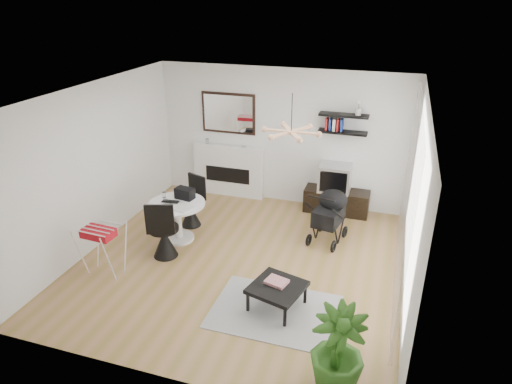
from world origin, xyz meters
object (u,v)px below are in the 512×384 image
(fireplace, at_px, (229,164))
(dining_table, at_px, (178,215))
(tv_console, at_px, (336,201))
(drying_rack, at_px, (103,249))
(stroller, at_px, (329,217))
(coffee_table, at_px, (277,288))
(crt_tv, at_px, (335,178))
(potted_plant, at_px, (337,351))

(fireplace, xyz_separation_m, dining_table, (-0.16, -2.05, -0.22))
(tv_console, distance_m, drying_rack, 4.42)
(tv_console, relative_size, dining_table, 1.28)
(drying_rack, xyz_separation_m, stroller, (3.09, 2.08, -0.01))
(coffee_table, bearing_deg, crt_tv, 85.07)
(dining_table, relative_size, drying_rack, 1.17)
(tv_console, height_order, coffee_table, tv_console)
(crt_tv, distance_m, dining_table, 3.07)
(fireplace, xyz_separation_m, crt_tv, (2.23, -0.15, 0.04))
(coffee_table, distance_m, potted_plant, 1.51)
(dining_table, distance_m, drying_rack, 1.42)
(tv_console, bearing_deg, crt_tv, -176.78)
(dining_table, bearing_deg, fireplace, 85.42)
(tv_console, distance_m, potted_plant, 4.39)
(fireplace, height_order, potted_plant, fireplace)
(crt_tv, distance_m, stroller, 1.15)
(drying_rack, xyz_separation_m, potted_plant, (3.69, -1.14, 0.09))
(dining_table, height_order, drying_rack, drying_rack)
(stroller, relative_size, coffee_table, 1.21)
(crt_tv, relative_size, coffee_table, 0.72)
(drying_rack, relative_size, potted_plant, 0.79)
(fireplace, height_order, drying_rack, fireplace)
(crt_tv, relative_size, potted_plant, 0.57)
(fireplace, height_order, coffee_table, fireplace)
(dining_table, bearing_deg, stroller, 17.65)
(dining_table, relative_size, stroller, 0.97)
(crt_tv, xyz_separation_m, dining_table, (-2.40, -1.90, -0.26))
(potted_plant, bearing_deg, crt_tv, 99.09)
(crt_tv, height_order, potted_plant, potted_plant)
(tv_console, xyz_separation_m, dining_table, (-2.46, -1.90, 0.23))
(tv_console, distance_m, stroller, 1.13)
(tv_console, xyz_separation_m, crt_tv, (-0.06, -0.00, 0.49))
(tv_console, distance_m, dining_table, 3.11)
(crt_tv, bearing_deg, drying_rack, -133.26)
(stroller, xyz_separation_m, potted_plant, (0.60, -3.22, 0.10))
(fireplace, distance_m, stroller, 2.66)
(tv_console, xyz_separation_m, coffee_table, (-0.33, -3.18, 0.08))
(crt_tv, height_order, drying_rack, crt_tv)
(potted_plant, bearing_deg, drying_rack, 162.81)
(crt_tv, xyz_separation_m, coffee_table, (-0.27, -3.18, -0.41))
(dining_table, bearing_deg, potted_plant, -38.17)
(stroller, distance_m, coffee_table, 2.11)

